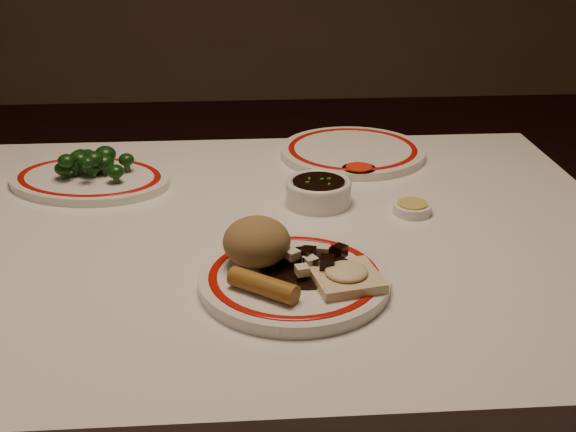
% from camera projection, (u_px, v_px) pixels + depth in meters
% --- Properties ---
extents(dining_table, '(1.20, 0.90, 0.75)m').
position_uv_depth(dining_table, '(254.00, 280.00, 1.18)').
color(dining_table, white).
rests_on(dining_table, ground).
extents(main_plate, '(0.32, 0.32, 0.02)m').
position_uv_depth(main_plate, '(294.00, 280.00, 0.97)').
color(main_plate, silver).
rests_on(main_plate, dining_table).
extents(rice_mound, '(0.09, 0.09, 0.07)m').
position_uv_depth(rice_mound, '(257.00, 242.00, 0.98)').
color(rice_mound, olive).
rests_on(rice_mound, main_plate).
extents(spring_roll, '(0.09, 0.08, 0.03)m').
position_uv_depth(spring_roll, '(263.00, 285.00, 0.92)').
color(spring_roll, olive).
rests_on(spring_roll, main_plate).
extents(fried_wonton, '(0.10, 0.10, 0.02)m').
position_uv_depth(fried_wonton, '(346.00, 276.00, 0.94)').
color(fried_wonton, beige).
rests_on(fried_wonton, main_plate).
extents(stirfry_heap, '(0.13, 0.12, 0.03)m').
position_uv_depth(stirfry_heap, '(308.00, 262.00, 0.98)').
color(stirfry_heap, black).
rests_on(stirfry_heap, main_plate).
extents(broccoli_plate, '(0.35, 0.32, 0.02)m').
position_uv_depth(broccoli_plate, '(90.00, 179.00, 1.31)').
color(broccoli_plate, silver).
rests_on(broccoli_plate, dining_table).
extents(broccoli_pile, '(0.14, 0.12, 0.05)m').
position_uv_depth(broccoli_pile, '(91.00, 162.00, 1.30)').
color(broccoli_pile, '#23471C').
rests_on(broccoli_pile, broccoli_plate).
extents(soy_bowl, '(0.11, 0.11, 0.04)m').
position_uv_depth(soy_bowl, '(318.00, 193.00, 1.22)').
color(soy_bowl, silver).
rests_on(soy_bowl, dining_table).
extents(sweet_sour_dish, '(0.06, 0.06, 0.02)m').
position_uv_depth(sweet_sour_dish, '(359.00, 172.00, 1.34)').
color(sweet_sour_dish, silver).
rests_on(sweet_sour_dish, dining_table).
extents(mustard_dish, '(0.06, 0.06, 0.02)m').
position_uv_depth(mustard_dish, '(412.00, 208.00, 1.19)').
color(mustard_dish, silver).
rests_on(mustard_dish, dining_table).
extents(far_plate, '(0.38, 0.38, 0.02)m').
position_uv_depth(far_plate, '(352.00, 151.00, 1.45)').
color(far_plate, silver).
rests_on(far_plate, dining_table).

